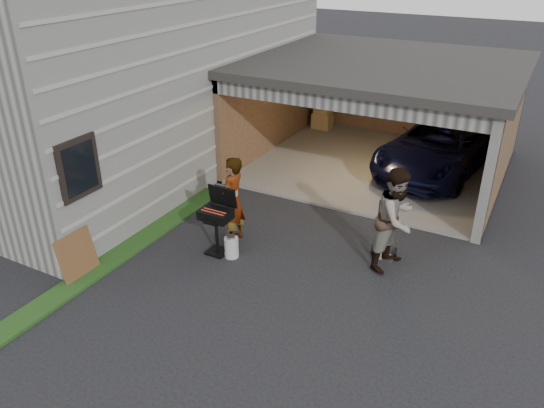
{
  "coord_description": "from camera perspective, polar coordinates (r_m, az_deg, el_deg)",
  "views": [
    {
      "loc": [
        4.66,
        -6.83,
        5.64
      ],
      "look_at": [
        0.42,
        1.07,
        1.15
      ],
      "focal_mm": 35.0,
      "sensor_mm": 36.0,
      "label": 1
    }
  ],
  "objects": [
    {
      "name": "hand_truck",
      "position": [
        10.67,
        11.98,
        -4.49
      ],
      "size": [
        0.53,
        0.46,
        1.21
      ],
      "rotation": [
        0.0,
        0.0,
        0.24
      ],
      "color": "slate",
      "rests_on": "ground"
    },
    {
      "name": "groundcover_strip",
      "position": [
        10.64,
        -18.36,
        -6.76
      ],
      "size": [
        0.5,
        8.0,
        0.06
      ],
      "primitive_type": "cube",
      "color": "#193814",
      "rests_on": "ground"
    },
    {
      "name": "minivan",
      "position": [
        14.79,
        17.48,
        5.7
      ],
      "size": [
        2.89,
        5.05,
        1.33
      ],
      "primitive_type": "imported",
      "rotation": [
        0.0,
        0.0,
        -0.15
      ],
      "color": "black",
      "rests_on": "ground"
    },
    {
      "name": "plywood_panel",
      "position": [
        10.4,
        -20.21,
        -5.24
      ],
      "size": [
        0.22,
        0.8,
        0.88
      ],
      "primitive_type": "cube",
      "rotation": [
        0.0,
        -0.21,
        0.0
      ],
      "color": "brown",
      "rests_on": "ground"
    },
    {
      "name": "ground",
      "position": [
        10.01,
        -5.05,
        -7.81
      ],
      "size": [
        80.0,
        80.0,
        0.0
      ],
      "primitive_type": "plane",
      "color": "black",
      "rests_on": "ground"
    },
    {
      "name": "bbq_grill",
      "position": [
        10.37,
        -5.96,
        -1.34
      ],
      "size": [
        0.61,
        0.54,
        1.36
      ],
      "color": "black",
      "rests_on": "ground"
    },
    {
      "name": "garage",
      "position": [
        14.66,
        12.07,
        11.13
      ],
      "size": [
        6.8,
        6.3,
        2.9
      ],
      "color": "#605E59",
      "rests_on": "ground"
    },
    {
      "name": "man",
      "position": [
        10.07,
        13.21,
        -1.59
      ],
      "size": [
        0.96,
        1.12,
        2.0
      ],
      "primitive_type": "imported",
      "rotation": [
        0.0,
        0.0,
        1.34
      ],
      "color": "#47291C",
      "rests_on": "ground"
    },
    {
      "name": "woman",
      "position": [
        10.69,
        -4.28,
        0.36
      ],
      "size": [
        0.47,
        0.69,
        1.85
      ],
      "primitive_type": "imported",
      "rotation": [
        0.0,
        0.0,
        -1.54
      ],
      "color": "silver",
      "rests_on": "ground"
    },
    {
      "name": "house",
      "position": [
        15.47,
        -16.59,
        14.79
      ],
      "size": [
        7.0,
        11.0,
        5.5
      ],
      "primitive_type": "cube",
      "color": "#474744",
      "rests_on": "ground"
    },
    {
      "name": "propane_tank",
      "position": [
        10.49,
        -4.38,
        -4.66
      ],
      "size": [
        0.32,
        0.32,
        0.42
      ],
      "primitive_type": "cylinder",
      "rotation": [
        0.0,
        0.0,
        -0.15
      ],
      "color": "silver",
      "rests_on": "ground"
    }
  ]
}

